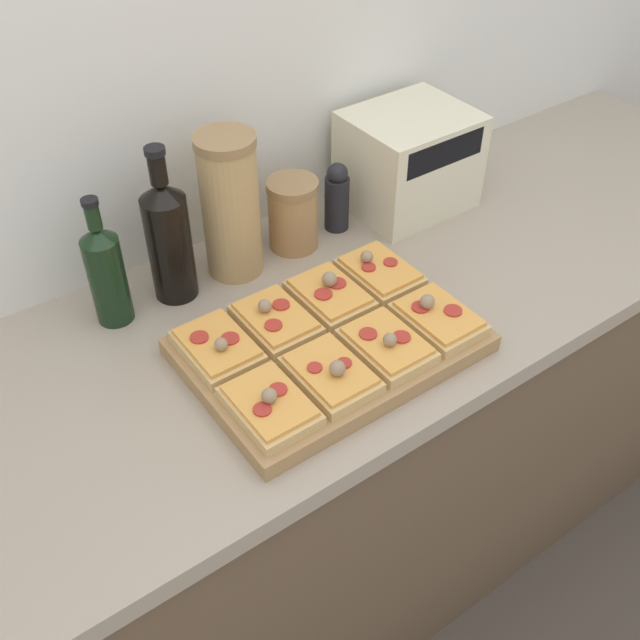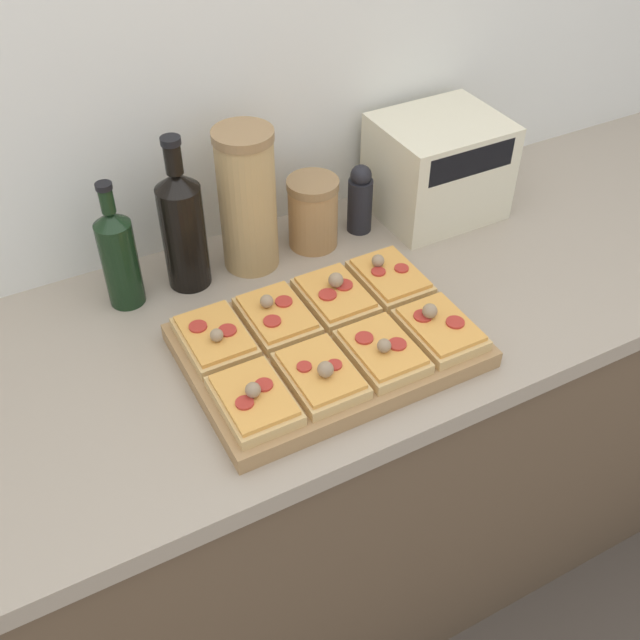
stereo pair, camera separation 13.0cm
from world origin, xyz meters
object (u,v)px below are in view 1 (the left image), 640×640
at_px(cutting_board, 330,345).
at_px(pepper_mill, 337,197).
at_px(toaster_oven, 409,160).
at_px(olive_oil_bottle, 106,272).
at_px(grain_jar_tall, 230,206).
at_px(wine_bottle, 169,238).
at_px(grain_jar_short, 293,214).

bearing_deg(cutting_board, pepper_mill, 51.62).
bearing_deg(toaster_oven, olive_oil_bottle, 179.01).
bearing_deg(grain_jar_tall, wine_bottle, 180.00).
bearing_deg(olive_oil_bottle, grain_jar_short, 0.00).
bearing_deg(olive_oil_bottle, toaster_oven, -0.99).
height_order(wine_bottle, pepper_mill, wine_bottle).
xyz_separation_m(cutting_board, grain_jar_short, (0.13, 0.31, 0.06)).
xyz_separation_m(grain_jar_tall, toaster_oven, (0.44, -0.01, -0.04)).
bearing_deg(wine_bottle, olive_oil_bottle, 180.00).
xyz_separation_m(olive_oil_bottle, toaster_oven, (0.69, -0.01, 0.00)).
xyz_separation_m(wine_bottle, pepper_mill, (0.38, 0.00, -0.05)).
height_order(cutting_board, olive_oil_bottle, olive_oil_bottle).
distance_m(grain_jar_short, toaster_oven, 0.30).
bearing_deg(grain_jar_tall, cutting_board, -88.30).
bearing_deg(grain_jar_tall, pepper_mill, 0.00).
height_order(wine_bottle, grain_jar_short, wine_bottle).
xyz_separation_m(olive_oil_bottle, wine_bottle, (0.13, 0.00, 0.02)).
height_order(olive_oil_bottle, pepper_mill, olive_oil_bottle).
height_order(grain_jar_tall, grain_jar_short, grain_jar_tall).
height_order(wine_bottle, grain_jar_tall, wine_bottle).
bearing_deg(wine_bottle, pepper_mill, 0.00).
distance_m(wine_bottle, grain_jar_tall, 0.13).
distance_m(grain_jar_tall, toaster_oven, 0.44).
distance_m(olive_oil_bottle, wine_bottle, 0.13).
relative_size(wine_bottle, grain_jar_tall, 1.07).
xyz_separation_m(wine_bottle, toaster_oven, (0.57, -0.01, -0.02)).
relative_size(cutting_board, grain_jar_short, 3.26).
xyz_separation_m(cutting_board, toaster_oven, (0.43, 0.29, 0.09)).
distance_m(cutting_board, wine_bottle, 0.36).
bearing_deg(grain_jar_short, grain_jar_tall, -180.00).
bearing_deg(cutting_board, wine_bottle, 114.76).
height_order(olive_oil_bottle, toaster_oven, olive_oil_bottle).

